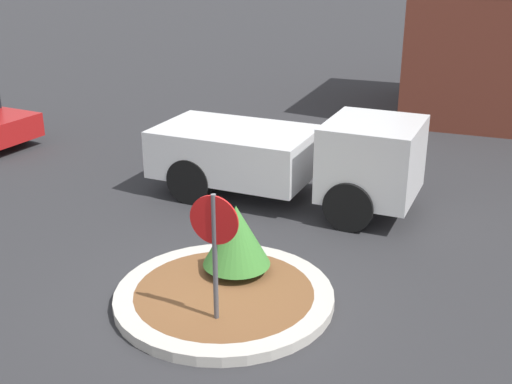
{
  "coord_description": "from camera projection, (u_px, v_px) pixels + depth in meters",
  "views": [
    {
      "loc": [
        3.49,
        -7.77,
        5.09
      ],
      "look_at": [
        -0.16,
        1.76,
        1.12
      ],
      "focal_mm": 45.0,
      "sensor_mm": 36.0,
      "label": 1
    }
  ],
  "objects": [
    {
      "name": "utility_truck",
      "position": [
        290.0,
        156.0,
        13.2
      ],
      "size": [
        5.59,
        2.33,
        1.9
      ],
      "rotation": [
        0.0,
        0.0,
        -0.05
      ],
      "color": "silver",
      "rests_on": "ground_plane"
    },
    {
      "name": "ground_plane",
      "position": [
        224.0,
        301.0,
        9.77
      ],
      "size": [
        120.0,
        120.0,
        0.0
      ],
      "primitive_type": "plane",
      "color": "#2D2D30"
    },
    {
      "name": "island_shrub",
      "position": [
        236.0,
        235.0,
        10.08
      ],
      "size": [
        1.08,
        1.08,
        1.13
      ],
      "color": "brown",
      "rests_on": "traffic_island"
    },
    {
      "name": "traffic_island",
      "position": [
        224.0,
        296.0,
        9.74
      ],
      "size": [
        3.33,
        3.33,
        0.16
      ],
      "color": "#BCB7AD",
      "rests_on": "ground_plane"
    },
    {
      "name": "stop_sign",
      "position": [
        214.0,
        238.0,
        8.58
      ],
      "size": [
        0.7,
        0.07,
        2.03
      ],
      "color": "#4C4C51",
      "rests_on": "ground_plane"
    }
  ]
}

